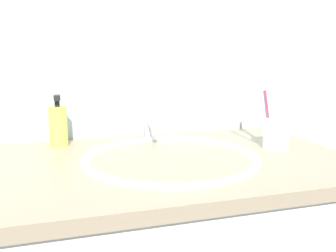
# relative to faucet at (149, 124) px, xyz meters

# --- Properties ---
(tiled_wall_back) EXTENTS (2.24, 0.04, 2.40)m
(tiled_wall_back) POSITION_rel_faucet_xyz_m (-0.01, 0.13, 0.24)
(tiled_wall_back) COLOR silver
(tiled_wall_back) RESTS_ON ground
(sink_basin) EXTENTS (0.50, 0.50, 0.10)m
(sink_basin) POSITION_rel_faucet_xyz_m (0.00, -0.24, -0.09)
(sink_basin) COLOR white
(sink_basin) RESTS_ON vanity_counter
(faucet) EXTENTS (0.02, 0.14, 0.12)m
(faucet) POSITION_rel_faucet_xyz_m (0.00, 0.00, 0.00)
(faucet) COLOR silver
(faucet) RESTS_ON sink_basin
(toothbrush_cup) EXTENTS (0.08, 0.08, 0.09)m
(toothbrush_cup) POSITION_rel_faucet_xyz_m (0.35, -0.22, -0.01)
(toothbrush_cup) COLOR white
(toothbrush_cup) RESTS_ON vanity_counter
(toothbrush_white) EXTENTS (0.06, 0.01, 0.19)m
(toothbrush_white) POSITION_rel_faucet_xyz_m (0.29, -0.21, 0.06)
(toothbrush_white) COLOR white
(toothbrush_white) RESTS_ON toothbrush_cup
(toothbrush_blue) EXTENTS (0.01, 0.06, 0.20)m
(toothbrush_blue) POSITION_rel_faucet_xyz_m (0.34, -0.16, 0.06)
(toothbrush_blue) COLOR blue
(toothbrush_blue) RESTS_ON toothbrush_cup
(toothbrush_red) EXTENTS (0.03, 0.04, 0.20)m
(toothbrush_red) POSITION_rel_faucet_xyz_m (0.33, -0.19, 0.06)
(toothbrush_red) COLOR red
(toothbrush_red) RESTS_ON toothbrush_cup
(soap_dispenser) EXTENTS (0.06, 0.06, 0.16)m
(soap_dispenser) POSITION_rel_faucet_xyz_m (-0.29, 0.02, 0.01)
(soap_dispenser) COLOR #DBCC4C
(soap_dispenser) RESTS_ON vanity_counter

